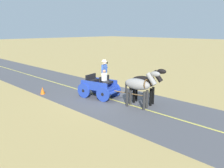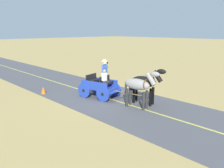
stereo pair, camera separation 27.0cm
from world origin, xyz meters
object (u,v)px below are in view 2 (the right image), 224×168
Objects in this scene: horse_near_side at (145,82)px; horse_off_side at (139,85)px; horse_drawn_carriage at (100,85)px; traffic_cone at (43,90)px.

horse_near_side is 1.00× the size of horse_off_side.
horse_near_side is 0.84m from horse_off_side.
horse_drawn_carriage is at bearing -86.41° from horse_off_side.
horse_near_side is at bearing 109.32° from horse_drawn_carriage.
horse_drawn_carriage is at bearing 123.45° from traffic_cone.
horse_near_side is at bearing 117.43° from traffic_cone.
horse_drawn_carriage is 2.04× the size of horse_off_side.
horse_drawn_carriage is 3.10m from horse_near_side.
horse_off_side is 7.02m from traffic_cone.
traffic_cone is at bearing -62.57° from horse_near_side.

